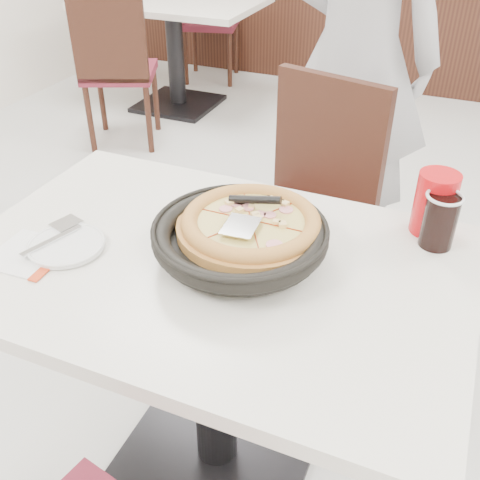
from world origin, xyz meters
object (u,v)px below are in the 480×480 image
at_px(pizza_pan, 240,243).
at_px(side_plate, 66,246).
at_px(bg_chair_left_near, 119,68).
at_px(chair_far, 295,225).
at_px(main_table, 214,370).
at_px(diner_person, 356,57).
at_px(cola_glass, 439,222).
at_px(bg_table_left, 176,55).
at_px(pizza, 251,228).
at_px(red_cup, 435,203).
at_px(bg_chair_left_far, 211,20).

height_order(pizza_pan, side_plate, pizza_pan).
bearing_deg(bg_chair_left_near, chair_far, -62.72).
relative_size(main_table, diner_person, 0.67).
height_order(cola_glass, bg_table_left, cola_glass).
bearing_deg(cola_glass, pizza, -154.75).
xyz_separation_m(chair_far, bg_table_left, (-1.55, 1.97, -0.10)).
bearing_deg(pizza_pan, main_table, -151.12).
distance_m(pizza, side_plate, 0.45).
xyz_separation_m(main_table, chair_far, (0.01, 0.64, 0.10)).
relative_size(red_cup, bg_chair_left_near, 0.17).
relative_size(pizza, red_cup, 2.20).
relative_size(cola_glass, bg_chair_left_near, 0.14).
distance_m(main_table, bg_table_left, 3.03).
height_order(pizza, bg_chair_left_far, bg_chair_left_far).
distance_m(pizza_pan, pizza, 0.05).
height_order(bg_table_left, bg_chair_left_far, bg_chair_left_far).
relative_size(pizza_pan, bg_table_left, 0.32).
bearing_deg(side_plate, bg_chair_left_near, 120.88).
relative_size(chair_far, side_plate, 5.23).
relative_size(bg_table_left, bg_chair_left_far, 1.26).
distance_m(pizza, cola_glass, 0.45).
relative_size(pizza_pan, cola_glass, 2.93).
bearing_deg(bg_table_left, main_table, -59.57).
bearing_deg(cola_glass, main_table, -150.59).
height_order(main_table, red_cup, red_cup).
relative_size(cola_glass, diner_person, 0.07).
height_order(pizza, bg_table_left, pizza).
height_order(main_table, cola_glass, cola_glass).
bearing_deg(bg_chair_left_near, red_cup, -61.82).
relative_size(pizza_pan, pizza, 1.08).
relative_size(cola_glass, bg_table_left, 0.11).
height_order(chair_far, cola_glass, chair_far).
relative_size(cola_glass, red_cup, 0.81).
xyz_separation_m(bg_table_left, bg_chair_left_far, (-0.04, 0.68, 0.10)).
bearing_deg(chair_far, bg_chair_left_near, -24.64).
distance_m(chair_far, pizza, 0.66).
xyz_separation_m(pizza_pan, red_cup, (0.40, 0.29, 0.04)).
bearing_deg(bg_chair_left_far, pizza, 102.13).
bearing_deg(pizza_pan, bg_chair_left_far, 116.70).
bearing_deg(chair_far, pizza_pan, 109.27).
height_order(side_plate, bg_chair_left_near, bg_chair_left_near).
bearing_deg(chair_far, main_table, 103.55).
relative_size(cola_glass, bg_chair_left_far, 0.14).
bearing_deg(bg_chair_left_near, bg_chair_left_far, 68.00).
bearing_deg(bg_table_left, chair_far, -51.86).
xyz_separation_m(chair_far, pizza_pan, (0.05, -0.61, 0.32)).
relative_size(bg_table_left, bg_chair_left_near, 1.26).
xyz_separation_m(main_table, diner_person, (0.03, 1.26, 0.52)).
bearing_deg(red_cup, pizza_pan, -143.26).
bearing_deg(pizza, bg_chair_left_near, 131.22).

